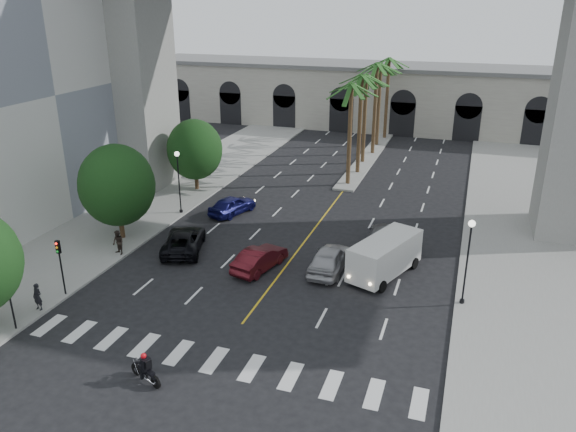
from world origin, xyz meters
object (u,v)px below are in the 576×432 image
object	(u,v)px
lamp_post_right	(468,255)
car_d	(384,238)
lamp_post_left_far	(179,177)
car_a	(330,259)
pedestrian_a	(38,297)
traffic_signal_far	(60,258)
pedestrian_b	(118,243)
car_b	(260,259)
car_c	(184,240)
motorcycle_rider	(146,369)
cargo_van	(385,255)
traffic_signal_near	(8,290)
car_e	(232,205)

from	to	relation	value
lamp_post_right	car_d	world-z (taller)	lamp_post_right
lamp_post_left_far	lamp_post_right	world-z (taller)	same
car_a	pedestrian_a	bearing A→B (deg)	36.34
traffic_signal_far	pedestrian_b	distance (m)	6.05
lamp_post_right	lamp_post_left_far	bearing A→B (deg)	160.67
car_b	car_c	xyz separation A→B (m)	(-6.19, 1.03, 0.00)
lamp_post_left_far	motorcycle_rider	distance (m)	22.15
car_a	car_c	bearing A→B (deg)	1.87
lamp_post_left_far	traffic_signal_far	size ratio (longest dim) A/B	1.47
car_b	cargo_van	distance (m)	8.13
traffic_signal_near	car_b	bearing A→B (deg)	48.58
car_b	lamp_post_left_far	bearing A→B (deg)	-23.53
lamp_post_right	car_e	distance (m)	21.14
lamp_post_right	traffic_signal_far	distance (m)	23.62
lamp_post_left_far	car_b	size ratio (longest dim) A/B	1.16
lamp_post_left_far	cargo_van	xyz separation A→B (m)	(17.82, -5.67, -1.82)
car_b	car_a	bearing A→B (deg)	-151.04
car_c	car_d	size ratio (longest dim) A/B	0.93
lamp_post_right	pedestrian_b	bearing A→B (deg)	-178.40
car_d	cargo_van	bearing A→B (deg)	98.25
pedestrian_a	car_e	bearing A→B (deg)	82.30
pedestrian_a	lamp_post_left_far	bearing A→B (deg)	94.97
motorcycle_rider	traffic_signal_far	bearing A→B (deg)	170.45
motorcycle_rider	car_e	xyz separation A→B (m)	(-5.10, 21.43, 0.08)
car_b	pedestrian_a	world-z (taller)	pedestrian_a
lamp_post_left_far	traffic_signal_near	xyz separation A→B (m)	(0.10, -18.50, -0.71)
car_a	car_b	size ratio (longest dim) A/B	1.09
motorcycle_rider	pedestrian_b	distance (m)	14.66
motorcycle_rider	pedestrian_a	xyz separation A→B (m)	(-9.24, 3.56, 0.26)
motorcycle_rider	pedestrian_a	bearing A→B (deg)	-179.17
lamp_post_left_far	car_e	size ratio (longest dim) A/B	1.18
cargo_van	pedestrian_a	world-z (taller)	cargo_van
motorcycle_rider	pedestrian_b	size ratio (longest dim) A/B	1.16
traffic_signal_near	cargo_van	distance (m)	21.90
lamp_post_left_far	lamp_post_right	xyz separation A→B (m)	(22.80, -8.00, 0.00)
lamp_post_right	cargo_van	size ratio (longest dim) A/B	0.85
car_c	pedestrian_b	xyz separation A→B (m)	(-3.81, -2.28, 0.25)
car_b	car_e	bearing A→B (deg)	-43.09
motorcycle_rider	car_e	size ratio (longest dim) A/B	0.44
car_b	car_d	xyz separation A→B (m)	(7.21, 5.83, 0.10)
car_d	pedestrian_a	distance (m)	22.77
lamp_post_left_far	traffic_signal_far	xyz separation A→B (m)	(0.10, -14.50, -0.71)
car_c	car_d	xyz separation A→B (m)	(13.40, 4.79, 0.09)
traffic_signal_far	car_c	size ratio (longest dim) A/B	0.66
car_e	pedestrian_a	size ratio (longest dim) A/B	2.82
car_d	lamp_post_right	bearing A→B (deg)	129.98
car_c	traffic_signal_far	bearing A→B (deg)	47.47
traffic_signal_near	car_a	world-z (taller)	traffic_signal_near
cargo_van	car_a	bearing A→B (deg)	-151.24
car_d	car_c	bearing A→B (deg)	18.22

